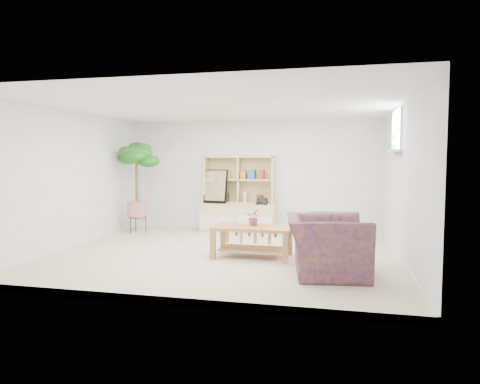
% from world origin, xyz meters
% --- Properties ---
extents(floor, '(5.50, 5.00, 0.01)m').
position_xyz_m(floor, '(0.00, 0.00, 0.00)').
color(floor, beige).
rests_on(floor, ground).
extents(ceiling, '(5.50, 5.00, 0.01)m').
position_xyz_m(ceiling, '(0.00, 0.00, 2.40)').
color(ceiling, white).
rests_on(ceiling, walls).
extents(walls, '(5.51, 5.01, 2.40)m').
position_xyz_m(walls, '(0.00, 0.00, 1.20)').
color(walls, silver).
rests_on(walls, floor).
extents(baseboard, '(5.50, 5.00, 0.10)m').
position_xyz_m(baseboard, '(0.00, 0.00, 0.05)').
color(baseboard, white).
rests_on(baseboard, floor).
extents(window, '(0.10, 0.98, 0.68)m').
position_xyz_m(window, '(2.73, 0.60, 2.00)').
color(window, '#CDE3FF').
rests_on(window, walls).
extents(window_sill, '(0.14, 1.00, 0.04)m').
position_xyz_m(window_sill, '(2.67, 0.60, 1.68)').
color(window_sill, white).
rests_on(window_sill, walls).
extents(storage_unit, '(1.62, 0.55, 1.62)m').
position_xyz_m(storage_unit, '(-0.25, 2.24, 0.81)').
color(storage_unit, tan).
rests_on(storage_unit, floor).
extents(poster, '(0.54, 0.21, 0.73)m').
position_xyz_m(poster, '(-0.74, 2.18, 0.97)').
color(poster, yellow).
rests_on(poster, storage_unit).
extents(toy_truck, '(0.30, 0.21, 0.16)m').
position_xyz_m(toy_truck, '(0.28, 2.15, 0.69)').
color(toy_truck, black).
rests_on(toy_truck, storage_unit).
extents(coffee_table, '(1.21, 0.67, 0.49)m').
position_xyz_m(coffee_table, '(0.51, -0.05, 0.25)').
color(coffee_table, olive).
rests_on(coffee_table, floor).
extents(table_plant, '(0.28, 0.25, 0.27)m').
position_xyz_m(table_plant, '(0.52, 0.02, 0.63)').
color(table_plant, '#1D5827').
rests_on(table_plant, coffee_table).
extents(floor_tree, '(0.80, 0.80, 1.92)m').
position_xyz_m(floor_tree, '(-2.30, 1.62, 0.96)').
color(floor_tree, '#124712').
rests_on(floor_tree, floor).
extents(armchair, '(1.20, 1.33, 0.89)m').
position_xyz_m(armchair, '(1.67, -0.82, 0.45)').
color(armchair, navy).
rests_on(armchair, floor).
extents(sill_plant, '(0.16, 0.14, 0.26)m').
position_xyz_m(sill_plant, '(2.67, 0.65, 1.83)').
color(sill_plant, '#124712').
rests_on(sill_plant, window_sill).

